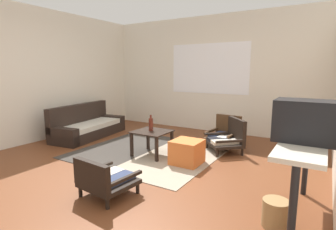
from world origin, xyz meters
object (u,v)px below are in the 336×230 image
at_px(armchair_corner, 228,138).
at_px(glass_bottle, 151,124).
at_px(ottoman_orange, 187,152).
at_px(crt_television, 305,121).
at_px(armchair_striped_foreground, 104,179).
at_px(coffee_table, 152,136).
at_px(console_shelf, 304,150).
at_px(couch, 87,127).
at_px(wicker_basket, 275,213).
at_px(clay_vase, 308,122).
at_px(armchair_by_window, 224,133).

distance_m(armchair_corner, glass_bottle, 1.42).
xyz_separation_m(ottoman_orange, crt_television, (1.65, -0.93, 0.82)).
distance_m(armchair_striped_foreground, ottoman_orange, 1.50).
bearing_deg(coffee_table, console_shelf, -20.96).
xyz_separation_m(coffee_table, ottoman_orange, (0.71, -0.06, -0.16)).
relative_size(crt_television, glass_bottle, 1.87).
relative_size(ottoman_orange, console_shelf, 0.31).
xyz_separation_m(couch, wicker_basket, (4.17, -1.47, -0.09)).
height_order(armchair_striped_foreground, armchair_corner, armchair_corner).
bearing_deg(glass_bottle, couch, 170.45).
height_order(armchair_corner, clay_vase, clay_vase).
relative_size(couch, glass_bottle, 6.72).
height_order(coffee_table, armchair_corner, armchair_corner).
height_order(coffee_table, armchair_striped_foreground, armchair_striped_foreground).
relative_size(coffee_table, armchair_corner, 0.73).
height_order(ottoman_orange, wicker_basket, ottoman_orange).
height_order(armchair_by_window, armchair_corner, armchair_corner).
distance_m(console_shelf, wicker_basket, 0.65).
relative_size(clay_vase, glass_bottle, 1.17).
bearing_deg(coffee_table, ottoman_orange, -4.97).
bearing_deg(couch, clay_vase, -12.74).
distance_m(couch, armchair_corner, 3.08).
relative_size(armchair_striped_foreground, wicker_basket, 2.33).
xyz_separation_m(armchair_corner, crt_television, (1.30, -1.88, 0.75)).
xyz_separation_m(couch, armchair_corner, (3.03, 0.54, 0.04)).
bearing_deg(glass_bottle, armchair_corner, 38.68).
height_order(crt_television, clay_vase, crt_television).
height_order(armchair_corner, glass_bottle, glass_bottle).
bearing_deg(wicker_basket, armchair_corner, 119.44).
bearing_deg(ottoman_orange, armchair_striped_foreground, -101.85).
xyz_separation_m(clay_vase, glass_bottle, (-2.39, 0.65, -0.40)).
height_order(coffee_table, wicker_basket, coffee_table).
bearing_deg(armchair_corner, clay_vase, -49.34).
bearing_deg(armchair_by_window, console_shelf, -54.99).
xyz_separation_m(coffee_table, wicker_basket, (2.18, -1.12, -0.22)).
xyz_separation_m(armchair_striped_foreground, wicker_basket, (1.79, 0.41, -0.09)).
height_order(coffee_table, crt_television, crt_television).
bearing_deg(armchair_striped_foreground, wicker_basket, 12.85).
distance_m(coffee_table, armchair_by_window, 1.51).
bearing_deg(clay_vase, couch, 167.26).
relative_size(armchair_by_window, console_shelf, 0.44).
distance_m(coffee_table, console_shelf, 2.55).
relative_size(armchair_by_window, glass_bottle, 2.27).
height_order(console_shelf, wicker_basket, console_shelf).
bearing_deg(armchair_corner, ottoman_orange, -110.01).
height_order(couch, clay_vase, clay_vase).
xyz_separation_m(coffee_table, console_shelf, (2.36, -0.90, 0.37)).
height_order(couch, glass_bottle, couch).
relative_size(armchair_corner, crt_television, 1.57).
height_order(armchair_striped_foreground, clay_vase, clay_vase).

